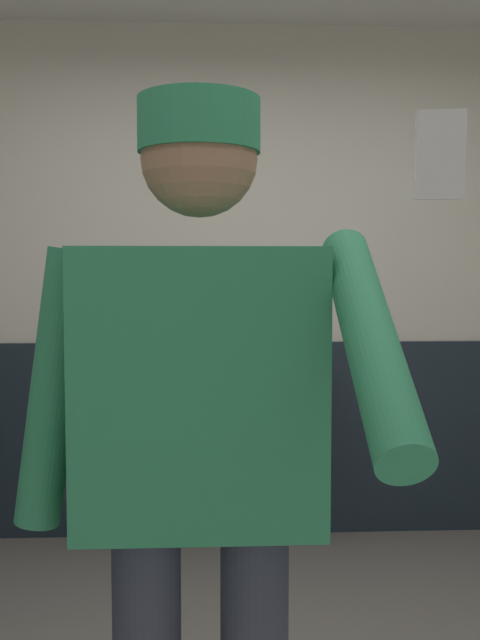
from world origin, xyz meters
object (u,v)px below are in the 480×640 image
(urinal_left, at_px, (142,394))
(urinal_middle, at_px, (290,393))
(person, at_px, (200,449))
(cell_phone, at_px, (440,155))

(urinal_left, relative_size, urinal_middle, 1.00)
(person, bearing_deg, cell_phone, -58.51)
(urinal_middle, relative_size, cell_phone, 11.27)
(person, bearing_deg, urinal_left, 98.21)
(urinal_left, height_order, urinal_middle, same)
(urinal_left, bearing_deg, person, -81.79)
(urinal_left, distance_m, cell_phone, 2.81)
(urinal_left, xyz_separation_m, cell_phone, (0.62, -2.64, 0.75))
(cell_phone, bearing_deg, person, 129.65)
(cell_phone, bearing_deg, urinal_left, 111.31)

